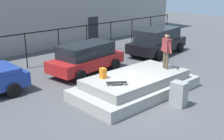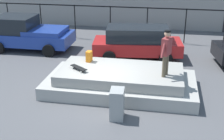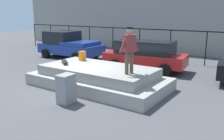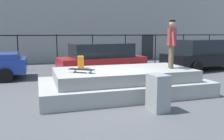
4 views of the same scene
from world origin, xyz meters
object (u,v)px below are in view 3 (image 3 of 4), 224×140
at_px(skateboarder, 129,47).
at_px(car_blue_pickup_near, 69,45).
at_px(backpack, 82,56).
at_px(skateboard, 65,61).
at_px(utility_box, 66,89).
at_px(car_red_hatchback_mid, 145,54).

xyz_separation_m(skateboarder, car_blue_pickup_near, (-7.45, 4.58, -0.95)).
bearing_deg(car_blue_pickup_near, backpack, -39.69).
bearing_deg(skateboarder, skateboard, -179.15).
relative_size(skateboarder, backpack, 3.87).
bearing_deg(skateboard, utility_box, -44.34).
height_order(backpack, utility_box, backpack).
height_order(skateboard, car_red_hatchback_mid, car_red_hatchback_mid).
height_order(skateboarder, utility_box, skateboarder).
distance_m(car_red_hatchback_mid, utility_box, 5.97).
bearing_deg(backpack, utility_box, 36.23).
bearing_deg(car_red_hatchback_mid, skateboard, -112.96).
bearing_deg(car_red_hatchback_mid, skateboarder, -70.93).
height_order(backpack, car_red_hatchback_mid, car_red_hatchback_mid).
distance_m(skateboarder, car_blue_pickup_near, 8.80).
distance_m(skateboard, utility_box, 2.53).
xyz_separation_m(skateboard, backpack, (0.15, 1.00, 0.12)).
relative_size(skateboarder, car_blue_pickup_near, 0.38).
bearing_deg(backpack, skateboarder, 78.38).
height_order(car_blue_pickup_near, utility_box, car_blue_pickup_near).
relative_size(car_blue_pickup_near, utility_box, 4.43).
relative_size(backpack, car_red_hatchback_mid, 0.10).
distance_m(skateboard, backpack, 1.01).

